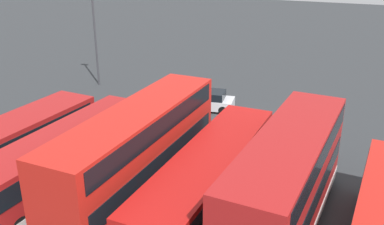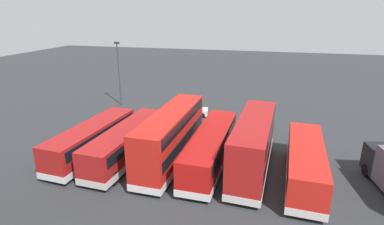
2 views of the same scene
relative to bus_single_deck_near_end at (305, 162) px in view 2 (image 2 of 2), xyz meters
name	(u,v)px [view 2 (image 2 of 2)]	position (x,y,z in m)	size (l,w,h in m)	color
ground_plane	(213,122)	(9.23, -11.19, -1.62)	(140.00, 140.00, 0.00)	#2D3033
bus_single_deck_near_end	(305,162)	(0.00, 0.00, 0.00)	(3.15, 10.60, 2.95)	red
bus_double_decker_second	(253,144)	(4.00, -0.60, 0.83)	(3.23, 11.01, 4.55)	#A51919
bus_single_deck_third	(211,147)	(7.54, -0.98, 0.00)	(2.86, 12.12, 2.95)	#B71411
bus_double_decker_fourth	(171,135)	(10.95, -0.61, 0.83)	(2.90, 11.81, 4.55)	red
bus_single_deck_fifth	(127,142)	(14.88, -0.10, 0.00)	(3.17, 11.38, 2.95)	#A51919
bus_single_deck_sixth	(93,139)	(18.20, 0.11, 0.00)	(3.32, 10.98, 2.95)	#A51919
car_hatchback_silver	(191,110)	(12.48, -13.03, -0.92)	(4.56, 2.43, 1.43)	silver
lamp_post_tall	(119,69)	(23.20, -15.01, 3.43)	(0.70, 0.30, 8.71)	#38383D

